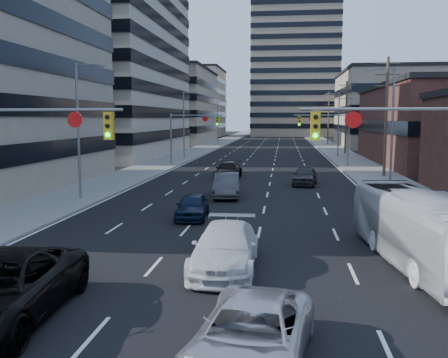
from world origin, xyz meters
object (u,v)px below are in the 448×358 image
Objects in this scene: white_van at (225,248)px; sedan_blue at (192,206)px; transit_bus at (419,228)px; black_pickup at (0,289)px; silver_suv at (251,336)px.

white_van is 9.44m from sedan_blue.
transit_bus reaches higher than sedan_blue.
black_pickup is at bearing -136.31° from white_van.
sedan_blue is at bearing 112.21° from silver_suv.
sedan_blue is (-2.86, 8.99, -0.12)m from white_van.
white_van is 0.56× the size of transit_bus.
transit_bus is at bearing 25.37° from black_pickup.
black_pickup is 0.66× the size of transit_bus.
silver_suv is at bearing -17.19° from black_pickup.
white_van is at bearing 108.54° from silver_suv.
white_van is 7.20m from silver_suv.
white_van is at bearing -175.09° from transit_bus.
transit_bus reaches higher than white_van.
transit_bus reaches higher than black_pickup.
transit_bus is at bearing 11.10° from white_van.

